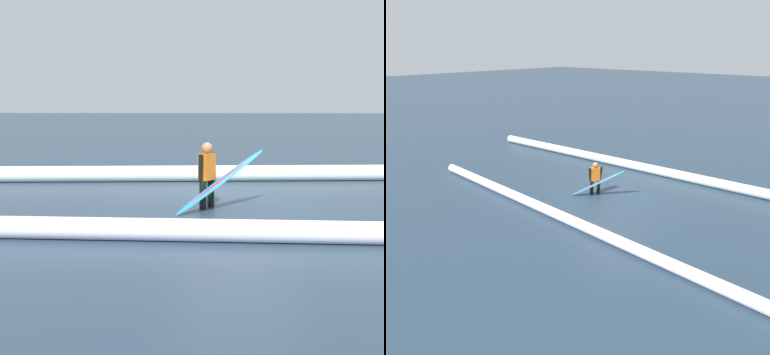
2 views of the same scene
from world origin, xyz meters
TOP-DOWN VIEW (x-y plane):
  - ground_plane at (0.00, 0.00)m, footprint 140.79×140.79m
  - surfer at (0.63, 0.49)m, footprint 0.36×0.54m
  - surfboard at (0.36, 0.67)m, footprint 1.87×1.35m
  - wave_crest_foreground at (0.69, -3.09)m, footprint 18.13×1.41m
  - wave_crest_midground at (-2.44, 3.22)m, footprint 19.71×1.28m

SIDE VIEW (x-z plane):
  - ground_plane at x=0.00m, z-range 0.00..0.00m
  - wave_crest_midground at x=-2.44m, z-range 0.00..0.35m
  - wave_crest_foreground at x=0.69m, z-range 0.00..0.42m
  - surfboard at x=0.36m, z-range -0.02..1.15m
  - surfer at x=0.63m, z-range 0.07..1.38m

